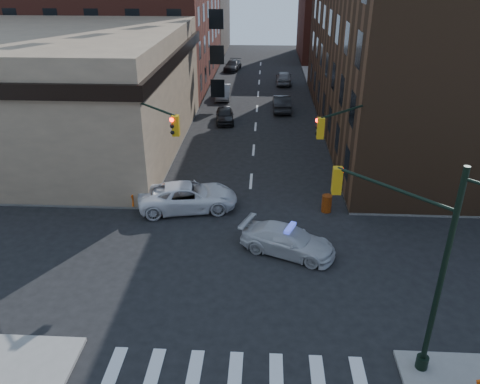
# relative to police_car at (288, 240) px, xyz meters

# --- Properties ---
(ground) EXTENTS (140.00, 140.00, 0.00)m
(ground) POSITION_rel_police_car_xyz_m (-2.18, -1.29, -0.72)
(ground) COLOR black
(ground) RESTS_ON ground
(sidewalk_nw) EXTENTS (34.00, 54.50, 0.15)m
(sidewalk_nw) POSITION_rel_police_car_xyz_m (-25.18, 31.46, -0.64)
(sidewalk_nw) COLOR gray
(sidewalk_nw) RESTS_ON ground
(sidewalk_ne) EXTENTS (34.00, 54.50, 0.15)m
(sidewalk_ne) POSITION_rel_police_car_xyz_m (20.82, 31.46, -0.64)
(sidewalk_ne) COLOR gray
(sidewalk_ne) RESTS_ON ground
(bank_building) EXTENTS (22.00, 22.00, 9.00)m
(bank_building) POSITION_rel_police_car_xyz_m (-19.18, 15.21, 3.78)
(bank_building) COLOR #9B8265
(bank_building) RESTS_ON ground
(commercial_row_ne) EXTENTS (14.00, 34.00, 14.00)m
(commercial_row_ne) POSITION_rel_police_car_xyz_m (10.82, 21.21, 6.28)
(commercial_row_ne) COLOR #462D1C
(commercial_row_ne) RESTS_ON ground
(filler_nw) EXTENTS (20.00, 18.00, 16.00)m
(filler_nw) POSITION_rel_police_car_xyz_m (-18.18, 60.71, 7.28)
(filler_nw) COLOR brown
(filler_nw) RESTS_ON ground
(filler_ne) EXTENTS (16.00, 16.00, 12.00)m
(filler_ne) POSITION_rel_police_car_xyz_m (11.82, 56.71, 5.28)
(filler_ne) COLOR #5E281D
(filler_ne) RESTS_ON ground
(signal_pole_se) EXTENTS (5.40, 5.27, 8.00)m
(signal_pole_se) POSITION_rel_police_car_xyz_m (3.86, -6.81, 3.90)
(signal_pole_se) COLOR black
(signal_pole_se) RESTS_ON sidewalk_se
(signal_pole_nw) EXTENTS (3.58, 3.67, 8.00)m
(signal_pole_nw) POSITION_rel_police_car_xyz_m (-8.03, 4.05, 3.62)
(signal_pole_nw) COLOR black
(signal_pole_nw) RESTS_ON sidewalk_nw
(signal_pole_ne) EXTENTS (3.67, 3.58, 8.00)m
(signal_pole_ne) POSITION_rel_police_car_xyz_m (3.65, 4.06, 3.62)
(signal_pole_ne) COLOR black
(signal_pole_ne) RESTS_ON sidewalk_ne
(tree_ne_near) EXTENTS (3.00, 3.00, 4.85)m
(tree_ne_near) POSITION_rel_police_car_xyz_m (5.32, 24.71, 2.77)
(tree_ne_near) COLOR black
(tree_ne_near) RESTS_ON sidewalk_ne
(tree_ne_far) EXTENTS (3.00, 3.00, 4.85)m
(tree_ne_far) POSITION_rel_police_car_xyz_m (5.32, 32.71, 2.77)
(tree_ne_far) COLOR black
(tree_ne_far) RESTS_ON sidewalk_ne
(police_car) EXTENTS (5.32, 3.72, 1.43)m
(police_car) POSITION_rel_police_car_xyz_m (0.00, 0.00, 0.00)
(police_car) COLOR silver
(police_car) RESTS_ON ground
(pickup) EXTENTS (6.34, 3.84, 1.65)m
(pickup) POSITION_rel_police_car_xyz_m (-5.85, 4.51, 0.11)
(pickup) COLOR white
(pickup) RESTS_ON ground
(parked_car_wnear) EXTENTS (2.04, 4.20, 1.38)m
(parked_car_wnear) POSITION_rel_police_car_xyz_m (-5.11, 21.94, -0.02)
(parked_car_wnear) COLOR black
(parked_car_wnear) RESTS_ON ground
(parked_car_wfar) EXTENTS (1.74, 4.55, 1.48)m
(parked_car_wfar) POSITION_rel_police_car_xyz_m (-6.03, 30.52, 0.02)
(parked_car_wfar) COLOR gray
(parked_car_wfar) RESTS_ON ground
(parked_car_wdeep) EXTENTS (2.50, 4.89, 1.36)m
(parked_car_wdeep) POSITION_rel_police_car_xyz_m (-6.03, 45.80, -0.04)
(parked_car_wdeep) COLOR black
(parked_car_wdeep) RESTS_ON ground
(parked_car_enear) EXTENTS (1.81, 4.89, 1.60)m
(parked_car_enear) POSITION_rel_police_car_xyz_m (0.32, 26.11, 0.08)
(parked_car_enear) COLOR black
(parked_car_enear) RESTS_ON ground
(parked_car_efar) EXTENTS (1.90, 4.67, 1.59)m
(parked_car_efar) POSITION_rel_police_car_xyz_m (0.88, 37.88, 0.08)
(parked_car_efar) COLOR gray
(parked_car_efar) RESTS_ON ground
(pedestrian_a) EXTENTS (0.76, 0.75, 1.76)m
(pedestrian_a) POSITION_rel_police_car_xyz_m (-12.72, 4.71, 0.32)
(pedestrian_a) COLOR black
(pedestrian_a) RESTS_ON sidewalk_nw
(pedestrian_b) EXTENTS (1.16, 1.10, 1.90)m
(pedestrian_b) POSITION_rel_police_car_xyz_m (-11.34, 5.07, 0.38)
(pedestrian_b) COLOR black
(pedestrian_b) RESTS_ON sidewalk_nw
(pedestrian_c) EXTENTS (1.05, 0.51, 1.74)m
(pedestrian_c) POSITION_rel_police_car_xyz_m (-13.22, 8.18, 0.30)
(pedestrian_c) COLOR #222A33
(pedestrian_c) RESTS_ON sidewalk_nw
(barrel_road) EXTENTS (0.67, 0.67, 1.06)m
(barrel_road) POSITION_rel_police_car_xyz_m (2.50, 4.61, -0.18)
(barrel_road) COLOR #C13309
(barrel_road) RESTS_ON ground
(barrel_bank) EXTENTS (0.80, 0.80, 1.10)m
(barrel_bank) POSITION_rel_police_car_xyz_m (-7.36, 5.42, -0.16)
(barrel_bank) COLOR #CA5809
(barrel_bank) RESTS_ON ground
(barricade_nw_a) EXTENTS (1.29, 0.79, 0.91)m
(barricade_nw_a) POSITION_rel_police_car_xyz_m (-8.68, 4.41, -0.11)
(barricade_nw_a) COLOR orange
(barricade_nw_a) RESTS_ON sidewalk_nw
(barricade_nw_b) EXTENTS (1.37, 0.77, 0.99)m
(barricade_nw_b) POSITION_rel_police_car_xyz_m (-10.78, 6.71, -0.07)
(barricade_nw_b) COLOR red
(barricade_nw_b) RESTS_ON sidewalk_nw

